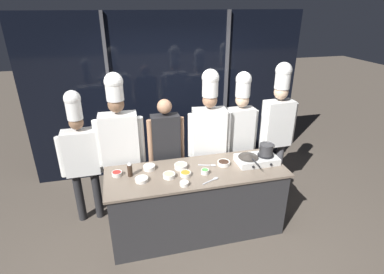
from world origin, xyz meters
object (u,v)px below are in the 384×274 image
Objects in this scene: squeeze_bottle_soy at (130,169)px; chef_apprentice at (278,121)px; prep_bowl_soy_glaze at (224,163)px; prep_bowl_carrots at (185,174)px; prep_bowl_shrimp at (181,166)px; person_guest at (166,145)px; portable_stove at (257,159)px; prep_bowl_bell_pepper at (117,173)px; stock_pot at (266,149)px; prep_bowl_ginger at (169,175)px; prep_bowl_onion at (184,183)px; prep_bowl_scallions at (205,171)px; chef_sous at (120,139)px; serving_spoon_solid at (211,165)px; chef_line at (209,132)px; frying_pan at (249,156)px; serving_spoon_slotted at (214,179)px; prep_bowl_garlic at (142,179)px; chef_pastry at (240,126)px; chef_head at (81,152)px; prep_bowl_rice at (149,167)px.

squeeze_bottle_soy is 0.09× the size of chef_apprentice.
prep_bowl_soy_glaze is 0.55m from prep_bowl_carrots.
prep_bowl_shrimp is 0.47m from person_guest.
prep_bowl_bell_pepper is (-1.76, 0.11, -0.02)m from portable_stove.
stock_pot is 1.39× the size of prep_bowl_ginger.
prep_bowl_shrimp is at bearing 174.43° from portable_stove.
prep_bowl_scallions is at bearing 31.77° from prep_bowl_onion.
prep_bowl_bell_pepper is at bearing 82.60° from chef_sous.
prep_bowl_soy_glaze is at bearing -6.11° from serving_spoon_solid.
prep_bowl_carrots is 0.07× the size of chef_line.
chef_sous is at bearing 160.52° from frying_pan.
frying_pan is at bearing 4.14° from prep_bowl_ginger.
prep_bowl_onion is at bearing -96.45° from prep_bowl_shrimp.
person_guest reaches higher than prep_bowl_bell_pepper.
serving_spoon_slotted is 0.91m from person_guest.
prep_bowl_garlic is 1.15× the size of prep_bowl_carrots.
prep_bowl_scallions reaches higher than prep_bowl_ginger.
serving_spoon_solid is (-0.48, 0.07, -0.11)m from frying_pan.
chef_line is (0.68, 0.61, 0.24)m from prep_bowl_ginger.
chef_apprentice reaches higher than prep_bowl_bell_pepper.
chef_sous is at bearing 107.94° from prep_bowl_garlic.
chef_apprentice is at bearing 27.08° from prep_bowl_scallions.
prep_bowl_ginger reaches higher than prep_bowl_garlic.
chef_line is 1.04× the size of chef_pastry.
serving_spoon_slotted is (0.49, -0.18, -0.02)m from prep_bowl_ginger.
prep_bowl_garlic is at bearing -179.15° from prep_bowl_ginger.
chef_pastry is (0.61, 0.53, 0.26)m from serving_spoon_solid.
prep_bowl_onion is 0.36m from serving_spoon_slotted.
squeeze_bottle_soy is 0.47m from prep_bowl_ginger.
chef_line reaches higher than frying_pan.
prep_bowl_bell_pepper is (-0.60, 0.19, -0.00)m from prep_bowl_ginger.
prep_bowl_carrots is 0.07× the size of chef_apprentice.
prep_bowl_soy_glaze is at bearing 143.34° from person_guest.
prep_bowl_carrots is at bearing 150.11° from serving_spoon_slotted.
chef_line reaches higher than portable_stove.
prep_bowl_soy_glaze is (1.05, 0.13, 0.00)m from prep_bowl_garlic.
chef_line reaches higher than prep_bowl_garlic.
prep_bowl_scallions is at bearing 43.13° from chef_pastry.
prep_bowl_garlic is at bearing 135.60° from chef_head.
prep_bowl_scallions is 0.43× the size of serving_spoon_solid.
person_guest reaches higher than portable_stove.
serving_spoon_slotted and serving_spoon_solid have the same top height.
chef_head is at bearing 164.12° from frying_pan.
squeeze_bottle_soy is 0.10× the size of chef_head.
serving_spoon_solid is at bearing 0.10° from squeeze_bottle_soy.
person_guest is 0.62m from chef_line.
prep_bowl_scallions is 0.05× the size of chef_line.
chef_line is at bearing 22.69° from squeeze_bottle_soy.
prep_bowl_soy_glaze is 1.29× the size of prep_bowl_bell_pepper.
prep_bowl_rice is 0.77m from serving_spoon_solid.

